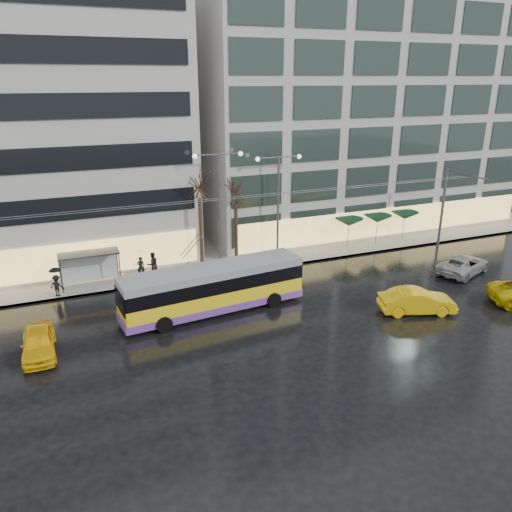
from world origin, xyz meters
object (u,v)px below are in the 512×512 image
bus_shelter (84,262)px  taxi_a (39,343)px  trolleybus (214,290)px  street_lamp_near (219,194)px

bus_shelter → taxi_a: 9.58m
trolleybus → street_lamp_near: bearing=68.5°
trolleybus → taxi_a: trolleybus is taller
trolleybus → street_lamp_near: size_ratio=1.35×
street_lamp_near → taxi_a: size_ratio=2.11×
trolleybus → street_lamp_near: street_lamp_near is taller
taxi_a → bus_shelter: bearing=71.1°
trolleybus → bus_shelter: bearing=135.3°
taxi_a → street_lamp_near: bearing=34.3°
trolleybus → taxi_a: size_ratio=2.85×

